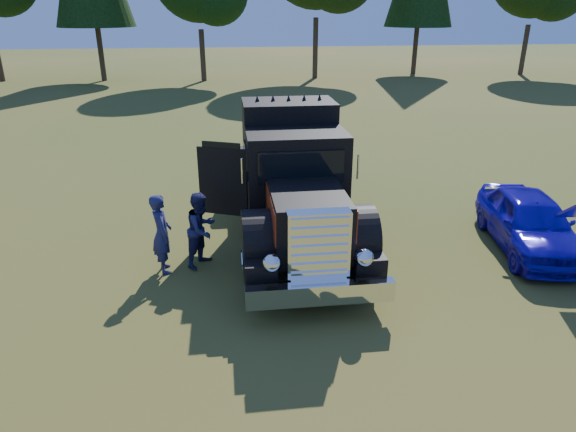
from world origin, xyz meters
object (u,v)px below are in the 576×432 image
at_px(hotrod_coupe, 530,222).
at_px(spectator_far, 202,229).
at_px(spectator_near, 162,234).
at_px(diamond_t_truck, 293,187).

xyz_separation_m(hotrod_coupe, spectator_far, (-7.04, 0.14, 0.15)).
height_order(hotrod_coupe, spectator_near, hotrod_coupe).
height_order(diamond_t_truck, hotrod_coupe, diamond_t_truck).
bearing_deg(spectator_near, spectator_far, -89.26).
relative_size(hotrod_coupe, spectator_near, 2.56).
bearing_deg(spectator_near, diamond_t_truck, -81.36).
relative_size(hotrod_coupe, spectator_far, 2.68).
height_order(diamond_t_truck, spectator_near, diamond_t_truck).
distance_m(diamond_t_truck, hotrod_coupe, 5.20).
bearing_deg(hotrod_coupe, spectator_near, -179.56).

